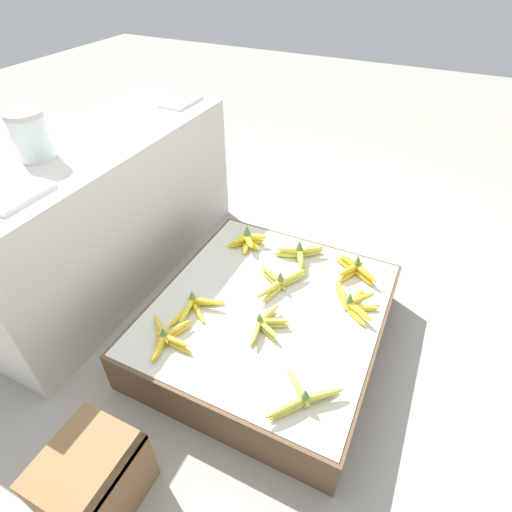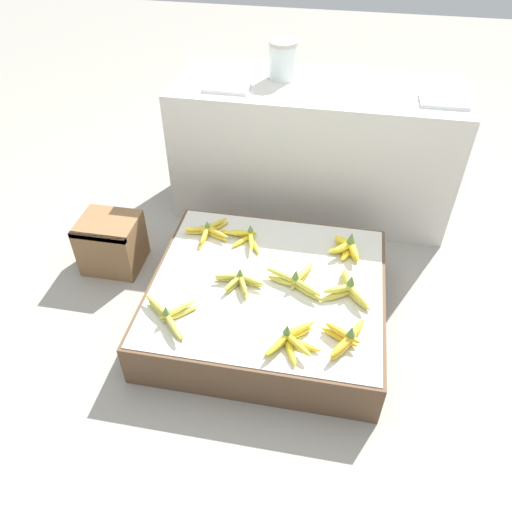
{
  "view_description": "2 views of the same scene",
  "coord_description": "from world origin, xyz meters",
  "px_view_note": "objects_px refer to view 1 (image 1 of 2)",
  "views": [
    {
      "loc": [
        -1.07,
        -0.45,
        1.46
      ],
      "look_at": [
        0.11,
        0.11,
        0.37
      ],
      "focal_mm": 28.0,
      "sensor_mm": 36.0,
      "label": 1
    },
    {
      "loc": [
        0.23,
        -1.54,
        1.75
      ],
      "look_at": [
        -0.06,
        0.06,
        0.31
      ],
      "focal_mm": 35.0,
      "sensor_mm": 36.0,
      "label": 2
    }
  ],
  "objects_px": {
    "banana_bunch_front_right": "(354,269)",
    "wooden_crate": "(94,479)",
    "banana_bunch_middle_right": "(300,254)",
    "glass_jar": "(31,135)",
    "banana_bunch_front_midright": "(353,303)",
    "banana_bunch_front_left": "(302,397)",
    "foam_tray_white": "(17,195)",
    "banana_bunch_back_left": "(167,337)",
    "banana_bunch_middle_midleft": "(266,325)",
    "banana_bunch_back_right": "(248,241)",
    "banana_bunch_middle_midright": "(279,281)",
    "banana_bunch_back_midleft": "(195,306)"
  },
  "relations": [
    {
      "from": "banana_bunch_back_right",
      "to": "banana_bunch_back_midleft",
      "type": "bearing_deg",
      "value": 179.65
    },
    {
      "from": "banana_bunch_front_midright",
      "to": "glass_jar",
      "type": "relative_size",
      "value": 1.16
    },
    {
      "from": "banana_bunch_front_right",
      "to": "banana_bunch_back_midleft",
      "type": "bearing_deg",
      "value": 133.3
    },
    {
      "from": "glass_jar",
      "to": "banana_bunch_middle_right",
      "type": "bearing_deg",
      "value": -66.11
    },
    {
      "from": "wooden_crate",
      "to": "glass_jar",
      "type": "height_order",
      "value": "glass_jar"
    },
    {
      "from": "glass_jar",
      "to": "banana_bunch_back_midleft",
      "type": "bearing_deg",
      "value": -94.41
    },
    {
      "from": "banana_bunch_back_midleft",
      "to": "banana_bunch_back_left",
      "type": "bearing_deg",
      "value": 176.09
    },
    {
      "from": "banana_bunch_front_midright",
      "to": "banana_bunch_back_midleft",
      "type": "relative_size",
      "value": 0.98
    },
    {
      "from": "banana_bunch_front_left",
      "to": "foam_tray_white",
      "type": "xyz_separation_m",
      "value": [
        0.0,
        1.09,
        0.49
      ]
    },
    {
      "from": "banana_bunch_front_midright",
      "to": "banana_bunch_back_midleft",
      "type": "xyz_separation_m",
      "value": [
        -0.3,
        0.59,
        -0.0
      ]
    },
    {
      "from": "banana_bunch_middle_midleft",
      "to": "banana_bunch_back_left",
      "type": "height_order",
      "value": "same"
    },
    {
      "from": "banana_bunch_middle_right",
      "to": "banana_bunch_back_midleft",
      "type": "distance_m",
      "value": 0.57
    },
    {
      "from": "banana_bunch_front_midright",
      "to": "banana_bunch_middle_midright",
      "type": "bearing_deg",
      "value": 92.91
    },
    {
      "from": "banana_bunch_front_left",
      "to": "banana_bunch_middle_right",
      "type": "bearing_deg",
      "value": 21.18
    },
    {
      "from": "banana_bunch_middle_midleft",
      "to": "foam_tray_white",
      "type": "height_order",
      "value": "foam_tray_white"
    },
    {
      "from": "wooden_crate",
      "to": "banana_bunch_middle_midright",
      "type": "bearing_deg",
      "value": -12.4
    },
    {
      "from": "wooden_crate",
      "to": "banana_bunch_back_right",
      "type": "xyz_separation_m",
      "value": [
        1.16,
        0.04,
        0.11
      ]
    },
    {
      "from": "banana_bunch_front_right",
      "to": "banana_bunch_front_midright",
      "type": "bearing_deg",
      "value": -166.51
    },
    {
      "from": "wooden_crate",
      "to": "banana_bunch_middle_right",
      "type": "height_order",
      "value": "banana_bunch_middle_right"
    },
    {
      "from": "banana_bunch_back_left",
      "to": "glass_jar",
      "type": "distance_m",
      "value": 0.95
    },
    {
      "from": "banana_bunch_middle_midright",
      "to": "wooden_crate",
      "type": "bearing_deg",
      "value": 167.6
    },
    {
      "from": "banana_bunch_middle_midright",
      "to": "banana_bunch_middle_right",
      "type": "distance_m",
      "value": 0.22
    },
    {
      "from": "banana_bunch_front_midright",
      "to": "banana_bunch_middle_right",
      "type": "relative_size",
      "value": 0.95
    },
    {
      "from": "wooden_crate",
      "to": "banana_bunch_back_left",
      "type": "distance_m",
      "value": 0.51
    },
    {
      "from": "banana_bunch_middle_right",
      "to": "banana_bunch_back_midleft",
      "type": "height_order",
      "value": "banana_bunch_middle_right"
    },
    {
      "from": "banana_bunch_back_right",
      "to": "glass_jar",
      "type": "xyz_separation_m",
      "value": [
        -0.43,
        0.73,
        0.57
      ]
    },
    {
      "from": "banana_bunch_front_right",
      "to": "banana_bunch_middle_midleft",
      "type": "relative_size",
      "value": 1.01
    },
    {
      "from": "banana_bunch_front_left",
      "to": "banana_bunch_middle_midleft",
      "type": "distance_m",
      "value": 0.34
    },
    {
      "from": "banana_bunch_back_left",
      "to": "banana_bunch_back_midleft",
      "type": "distance_m",
      "value": 0.18
    },
    {
      "from": "banana_bunch_front_right",
      "to": "banana_bunch_middle_right",
      "type": "bearing_deg",
      "value": 91.55
    },
    {
      "from": "banana_bunch_middle_midleft",
      "to": "banana_bunch_front_midright",
      "type": "bearing_deg",
      "value": -46.98
    },
    {
      "from": "banana_bunch_back_left",
      "to": "banana_bunch_back_midleft",
      "type": "xyz_separation_m",
      "value": [
        0.18,
        -0.01,
        -0.0
      ]
    },
    {
      "from": "banana_bunch_back_midleft",
      "to": "banana_bunch_back_right",
      "type": "relative_size",
      "value": 1.23
    },
    {
      "from": "banana_bunch_front_left",
      "to": "foam_tray_white",
      "type": "distance_m",
      "value": 1.2
    },
    {
      "from": "banana_bunch_front_left",
      "to": "banana_bunch_front_midright",
      "type": "xyz_separation_m",
      "value": [
        0.5,
        -0.04,
        0.0
      ]
    },
    {
      "from": "banana_bunch_middle_midright",
      "to": "banana_bunch_back_right",
      "type": "relative_size",
      "value": 1.5
    },
    {
      "from": "banana_bunch_back_right",
      "to": "glass_jar",
      "type": "distance_m",
      "value": 1.02
    },
    {
      "from": "banana_bunch_middle_midleft",
      "to": "foam_tray_white",
      "type": "xyz_separation_m",
      "value": [
        -0.23,
        0.85,
        0.5
      ]
    },
    {
      "from": "foam_tray_white",
      "to": "banana_bunch_back_midleft",
      "type": "bearing_deg",
      "value": -70.34
    },
    {
      "from": "banana_bunch_middle_midleft",
      "to": "banana_bunch_middle_midright",
      "type": "height_order",
      "value": "banana_bunch_middle_midright"
    },
    {
      "from": "banana_bunch_back_right",
      "to": "banana_bunch_front_midright",
      "type": "bearing_deg",
      "value": -107.42
    },
    {
      "from": "banana_bunch_front_right",
      "to": "wooden_crate",
      "type": "bearing_deg",
      "value": 157.5
    },
    {
      "from": "banana_bunch_back_left",
      "to": "banana_bunch_middle_right",
      "type": "bearing_deg",
      "value": -22.82
    },
    {
      "from": "banana_bunch_front_left",
      "to": "banana_bunch_middle_midright",
      "type": "xyz_separation_m",
      "value": [
        0.48,
        0.29,
        0.0
      ]
    },
    {
      "from": "banana_bunch_middle_right",
      "to": "glass_jar",
      "type": "relative_size",
      "value": 1.23
    },
    {
      "from": "banana_bunch_front_left",
      "to": "banana_bunch_back_midleft",
      "type": "relative_size",
      "value": 1.06
    },
    {
      "from": "foam_tray_white",
      "to": "banana_bunch_back_left",
      "type": "bearing_deg",
      "value": -88.78
    },
    {
      "from": "banana_bunch_middle_right",
      "to": "banana_bunch_back_left",
      "type": "distance_m",
      "value": 0.74
    },
    {
      "from": "wooden_crate",
      "to": "banana_bunch_front_left",
      "type": "distance_m",
      "value": 0.7
    },
    {
      "from": "wooden_crate",
      "to": "banana_bunch_front_midright",
      "type": "bearing_deg",
      "value": -28.95
    }
  ]
}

